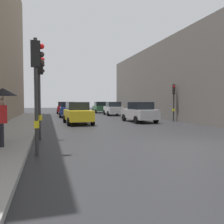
% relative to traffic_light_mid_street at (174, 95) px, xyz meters
% --- Properties ---
extents(ground_plane, '(120.00, 120.00, 0.00)m').
position_rel_traffic_light_mid_street_xyz_m(ground_plane, '(-5.63, -10.08, -2.34)').
color(ground_plane, '#28282B').
extents(sidewalk_kerb, '(2.58, 40.00, 0.16)m').
position_rel_traffic_light_mid_street_xyz_m(sidewalk_kerb, '(-12.86, -4.08, -2.26)').
color(sidewalk_kerb, gray).
rests_on(sidewalk_kerb, ground).
extents(building_facade_right, '(12.00, 29.12, 8.01)m').
position_rel_traffic_light_mid_street_xyz_m(building_facade_right, '(6.31, 3.92, 1.66)').
color(building_facade_right, slate).
rests_on(building_facade_right, ground).
extents(traffic_light_mid_street, '(0.36, 0.45, 3.39)m').
position_rel_traffic_light_mid_street_xyz_m(traffic_light_mid_street, '(0.00, 0.00, 0.00)').
color(traffic_light_mid_street, '#2D2D2D').
rests_on(traffic_light_mid_street, ground).
extents(traffic_light_near_right, '(0.45, 0.36, 4.00)m').
position_rel_traffic_light_mid_street_xyz_m(traffic_light_near_right, '(-11.26, -7.04, 0.41)').
color(traffic_light_near_right, '#2D2D2D').
rests_on(traffic_light_near_right, ground).
extents(traffic_light_near_left, '(0.43, 0.25, 3.88)m').
position_rel_traffic_light_mid_street_xyz_m(traffic_light_near_left, '(-11.25, -10.18, 0.33)').
color(traffic_light_near_left, '#2D2D2D').
rests_on(traffic_light_near_left, ground).
extents(car_yellow_taxi, '(2.15, 4.27, 1.76)m').
position_rel_traffic_light_mid_street_xyz_m(car_yellow_taxi, '(-8.58, 0.19, -1.46)').
color(car_yellow_taxi, yellow).
rests_on(car_yellow_taxi, ground).
extents(car_white_compact, '(2.24, 4.31, 1.76)m').
position_rel_traffic_light_mid_street_xyz_m(car_white_compact, '(-2.68, 10.28, -1.46)').
color(car_white_compact, silver).
rests_on(car_white_compact, ground).
extents(car_blue_van, '(2.17, 4.28, 1.76)m').
position_rel_traffic_light_mid_street_xyz_m(car_blue_van, '(-8.60, 8.87, -1.46)').
color(car_blue_van, navy).
rests_on(car_blue_van, ground).
extents(car_red_sedan, '(2.19, 4.29, 1.76)m').
position_rel_traffic_light_mid_street_xyz_m(car_red_sedan, '(-8.54, 16.92, -1.46)').
color(car_red_sedan, red).
rests_on(car_red_sedan, ground).
extents(car_silver_hatchback, '(2.16, 4.27, 1.76)m').
position_rel_traffic_light_mid_street_xyz_m(car_silver_hatchback, '(-3.16, 0.34, -1.46)').
color(car_silver_hatchback, '#BCBCC1').
rests_on(car_silver_hatchback, ground).
extents(car_green_estate, '(2.14, 4.26, 1.76)m').
position_rel_traffic_light_mid_street_xyz_m(car_green_estate, '(-2.79, 17.37, -1.46)').
color(car_green_estate, '#2D6038').
rests_on(car_green_estate, ground).
extents(pedestrian_with_umbrella, '(1.00, 1.00, 2.14)m').
position_rel_traffic_light_mid_street_xyz_m(pedestrian_with_umbrella, '(-12.51, -9.01, -0.50)').
color(pedestrian_with_umbrella, black).
rests_on(pedestrian_with_umbrella, sidewalk_kerb).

